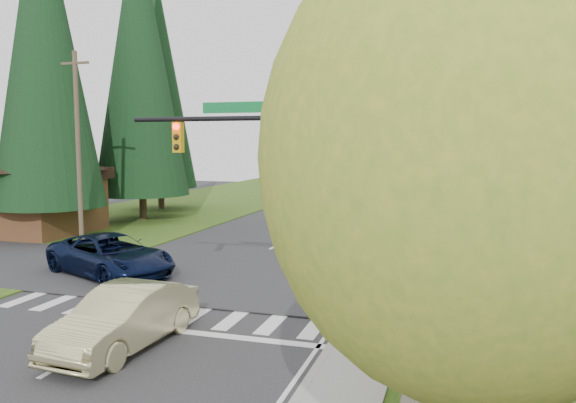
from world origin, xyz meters
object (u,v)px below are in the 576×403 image
at_px(sedan_champagne, 125,318).
at_px(parked_car_e, 411,187).
at_px(parked_car_b, 397,220).
at_px(suv_navy, 111,255).
at_px(parked_car_c, 405,207).
at_px(parked_car_a, 387,232).
at_px(parked_car_d, 416,198).

height_order(sedan_champagne, parked_car_e, sedan_champagne).
xyz_separation_m(sedan_champagne, parked_car_b, (4.80, 21.78, -0.11)).
relative_size(sedan_champagne, suv_navy, 0.81).
distance_m(suv_navy, parked_car_c, 24.01).
relative_size(sedan_champagne, parked_car_b, 1.01).
bearing_deg(suv_navy, parked_car_e, 12.03).
relative_size(suv_navy, parked_car_b, 1.26).
bearing_deg(suv_navy, parked_car_b, -9.86).
bearing_deg(parked_car_b, parked_car_e, 88.15).
height_order(sedan_champagne, parked_car_a, sedan_champagne).
relative_size(suv_navy, parked_car_a, 1.40).
bearing_deg(parked_car_a, parked_car_e, 91.32).
relative_size(parked_car_d, parked_car_e, 0.72).
distance_m(parked_car_a, parked_car_d, 19.74).
relative_size(parked_car_b, parked_car_e, 0.93).
bearing_deg(parked_car_d, sedan_champagne, -97.71).
relative_size(suv_navy, parked_car_e, 1.17).
bearing_deg(parked_car_b, sedan_champagne, -107.34).
bearing_deg(sedan_champagne, parked_car_e, 89.50).
xyz_separation_m(sedan_champagne, parked_car_c, (4.61, 28.78, -0.05)).
bearing_deg(parked_car_a, parked_car_d, 88.73).
xyz_separation_m(parked_car_c, parked_car_d, (0.19, 7.92, -0.12)).
distance_m(parked_car_a, parked_car_c, 11.82).
xyz_separation_m(suv_navy, parked_car_d, (9.94, 29.86, -0.21)).
bearing_deg(suv_navy, parked_car_c, -0.19).
xyz_separation_m(parked_car_a, parked_car_c, (-0.19, 11.82, 0.02)).
bearing_deg(parked_car_b, suv_navy, -128.54).
relative_size(parked_car_a, parked_car_c, 0.95).
height_order(suv_navy, parked_car_a, suv_navy).
height_order(parked_car_c, parked_car_d, parked_car_c).
relative_size(parked_car_c, parked_car_d, 1.22).
height_order(suv_navy, parked_car_e, suv_navy).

